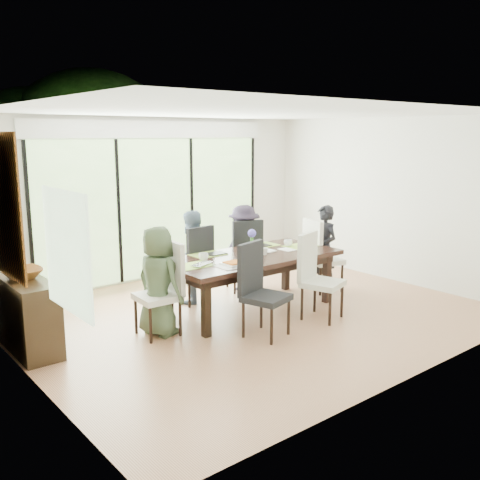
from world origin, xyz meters
TOP-DOWN VIEW (x-y plane):
  - floor at (0.00, 0.00)m, footprint 6.00×5.00m
  - ceiling at (0.00, 0.00)m, footprint 6.00×5.00m
  - wall_back at (0.00, 2.51)m, footprint 6.00×0.02m
  - wall_front at (0.00, -2.51)m, footprint 6.00×0.02m
  - wall_left at (-3.01, 0.00)m, footprint 0.02×5.00m
  - wall_right at (3.01, 0.00)m, footprint 0.02×5.00m
  - glass_doors at (0.00, 2.47)m, footprint 4.20×0.02m
  - blinds_header at (0.00, 2.46)m, footprint 4.40×0.06m
  - mullion_a at (-2.10, 2.46)m, footprint 0.05×0.04m
  - mullion_b at (-0.70, 2.46)m, footprint 0.05×0.04m
  - mullion_c at (0.70, 2.46)m, footprint 0.05×0.04m
  - mullion_d at (2.10, 2.46)m, footprint 0.05×0.04m
  - side_window at (-2.97, -1.20)m, footprint 0.02×0.90m
  - deck at (0.00, 3.40)m, footprint 6.00×1.80m
  - rail_top at (0.00, 4.20)m, footprint 6.00×0.08m
  - foliage_mid at (0.40, 5.80)m, footprint 4.00×4.00m
  - foliage_right at (2.20, 5.00)m, footprint 2.80×2.80m
  - foliage_far at (-0.60, 6.50)m, footprint 3.60×3.60m
  - table_top at (0.12, 0.15)m, footprint 2.52×1.15m
  - table_apron at (0.12, 0.15)m, footprint 2.31×0.94m
  - table_leg_fl at (-0.96, -0.28)m, footprint 0.09×0.09m
  - table_leg_fr at (1.20, -0.28)m, footprint 0.09×0.09m
  - table_leg_bl at (-0.96, 0.58)m, footprint 0.09×0.09m
  - table_leg_br at (1.20, 0.58)m, footprint 0.09×0.09m
  - chair_left_end at (-1.38, 0.15)m, footprint 0.51×0.51m
  - chair_right_end at (1.62, 0.15)m, footprint 0.58×0.58m
  - chair_far_left at (-0.33, 1.00)m, footprint 0.54×0.54m
  - chair_far_right at (0.67, 1.00)m, footprint 0.63×0.63m
  - chair_near_left at (-0.38, -0.72)m, footprint 0.60×0.60m
  - chair_near_right at (0.62, -0.72)m, footprint 0.61×0.61m
  - person_left_end at (-1.36, 0.15)m, footprint 0.54×0.71m
  - person_right_end at (1.60, 0.15)m, footprint 0.48×0.68m
  - person_far_left at (-0.33, 0.98)m, footprint 0.67×0.45m
  - person_far_right at (0.67, 0.98)m, footprint 0.69×0.50m
  - placemat_left at (-0.83, 0.15)m, footprint 0.46×0.34m
  - placemat_right at (1.07, 0.15)m, footprint 0.46×0.34m
  - placemat_far_l at (-0.33, 0.55)m, footprint 0.46×0.34m
  - placemat_far_r at (0.67, 0.55)m, footprint 0.46×0.34m
  - placemat_paper at (-0.43, -0.15)m, footprint 0.46×0.34m
  - tablet_far_l at (-0.23, 0.50)m, footprint 0.27×0.19m
  - tablet_far_r at (0.62, 0.50)m, footprint 0.25×0.18m
  - papers at (0.82, 0.10)m, footprint 0.31×0.23m
  - platter_base at (-0.43, -0.15)m, footprint 0.27×0.27m
  - platter_snacks at (-0.43, -0.15)m, footprint 0.21×0.21m
  - vase at (0.17, 0.20)m, footprint 0.08×0.08m
  - hyacinth_stems at (0.17, 0.20)m, footprint 0.04×0.04m
  - hyacinth_blooms at (0.17, 0.20)m, footprint 0.12×0.12m
  - laptop at (-0.73, 0.05)m, footprint 0.41×0.34m
  - cup_a at (-0.58, 0.30)m, footprint 0.15×0.15m
  - cup_b at (0.27, 0.05)m, footprint 0.13×0.13m
  - cup_c at (0.92, 0.25)m, footprint 0.18×0.18m
  - book at (0.37, 0.20)m, footprint 0.18×0.24m
  - sideboard at (-2.76, 0.85)m, footprint 0.42×1.48m
  - bowl at (-2.76, 0.75)m, footprint 0.44×0.44m
  - candlestick_base at (-2.76, 1.20)m, footprint 0.09×0.09m
  - candlestick_shaft at (-2.76, 1.20)m, footprint 0.02×0.02m
  - candlestick_pan at (-2.76, 1.20)m, footprint 0.09×0.09m
  - candle at (-2.76, 1.20)m, footprint 0.03×0.03m
  - tapestry at (-2.97, 0.40)m, footprint 0.02×1.00m

SIDE VIEW (x-z plane):
  - deck at x=0.00m, z-range -0.10..0.00m
  - floor at x=0.00m, z-range -0.01..0.00m
  - table_leg_fl at x=-0.96m, z-range 0.00..0.72m
  - table_leg_fr at x=1.20m, z-range 0.00..0.72m
  - table_leg_bl at x=-0.96m, z-range 0.00..0.72m
  - table_leg_br at x=1.20m, z-range 0.00..0.72m
  - sideboard at x=-2.76m, z-range 0.00..0.83m
  - rail_top at x=0.00m, z-range 0.52..0.58m
  - chair_left_end at x=-1.38m, z-range 0.00..1.15m
  - chair_right_end at x=1.62m, z-range 0.00..1.15m
  - chair_far_left at x=-0.33m, z-range 0.00..1.15m
  - chair_far_right at x=0.67m, z-range 0.00..1.15m
  - chair_near_left at x=-0.38m, z-range 0.00..1.15m
  - chair_near_right at x=0.62m, z-range 0.00..1.15m
  - table_apron at x=0.12m, z-range 0.61..0.71m
  - person_left_end at x=-1.36m, z-range 0.00..1.35m
  - person_right_end at x=1.60m, z-range 0.00..1.35m
  - person_far_left at x=-0.33m, z-range 0.00..1.35m
  - person_far_right at x=0.67m, z-range 0.00..1.35m
  - table_top at x=0.12m, z-range 0.72..0.79m
  - papers at x=0.82m, z-range 0.79..0.79m
  - placemat_left at x=-0.83m, z-range 0.79..0.79m
  - placemat_right at x=1.07m, z-range 0.79..0.79m
  - placemat_far_l at x=-0.33m, z-range 0.79..0.79m
  - placemat_far_r at x=0.67m, z-range 0.79..0.79m
  - placemat_paper at x=-0.43m, z-range 0.79..0.79m
  - book at x=0.37m, z-range 0.79..0.81m
  - tablet_far_r at x=0.62m, z-range 0.79..0.80m
  - tablet_far_l at x=-0.23m, z-range 0.79..0.81m
  - laptop at x=-0.73m, z-range 0.79..0.81m
  - platter_base at x=-0.43m, z-range 0.79..0.82m
  - platter_snacks at x=-0.43m, z-range 0.82..0.83m
  - cup_b at x=0.27m, z-range 0.79..0.88m
  - cup_a at x=-0.58m, z-range 0.79..0.89m
  - cup_c at x=0.92m, z-range 0.79..0.89m
  - vase at x=0.17m, z-range 0.79..0.91m
  - candlestick_base at x=-2.76m, z-range 0.83..0.87m
  - bowl at x=-2.76m, z-range 0.83..0.94m
  - hyacinth_stems at x=0.17m, z-range 0.89..1.06m
  - hyacinth_blooms at x=0.17m, z-range 1.02..1.14m
  - glass_doors at x=0.00m, z-range 0.05..2.35m
  - mullion_a at x=-2.10m, z-range 0.05..2.35m
  - mullion_b at x=-0.70m, z-range 0.05..2.35m
  - mullion_c at x=0.70m, z-range 0.05..2.35m
  - mullion_d at x=2.10m, z-range 0.05..2.35m
  - foliage_right at x=2.20m, z-range -0.14..2.66m
  - wall_back at x=0.00m, z-range 0.00..2.70m
  - wall_front at x=0.00m, z-range 0.00..2.70m
  - wall_left at x=-3.01m, z-range 0.00..2.70m
  - wall_right at x=3.01m, z-range 0.00..2.70m
  - candlestick_shaft at x=-2.76m, z-range 0.86..2.01m
  - side_window at x=-2.97m, z-range 1.00..2.00m
  - foliage_far at x=-0.60m, z-range -0.18..3.42m
  - tapestry at x=-2.97m, z-range 0.95..2.45m
  - foliage_mid at x=0.40m, z-range -0.20..3.80m
  - candlestick_pan at x=-2.76m, z-range 1.99..2.02m
  - candle at x=-2.76m, z-range 2.02..2.11m
  - blinds_header at x=0.00m, z-range 2.36..2.64m
  - ceiling at x=0.00m, z-range 2.70..2.71m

